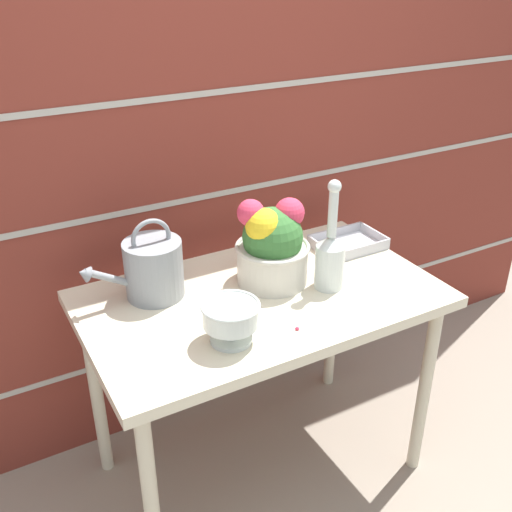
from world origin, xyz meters
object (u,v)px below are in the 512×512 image
object	(u,v)px
glass_decanter	(330,255)
wire_tray	(348,244)
crystal_pedestal_bowl	(231,317)
flower_planter	(272,245)
watering_can	(153,268)

from	to	relation	value
glass_decanter	wire_tray	bearing A→B (deg)	41.04
glass_decanter	crystal_pedestal_bowl	bearing A→B (deg)	-164.44
wire_tray	crystal_pedestal_bowl	bearing A→B (deg)	-153.90
flower_planter	wire_tray	world-z (taller)	flower_planter
wire_tray	flower_planter	bearing A→B (deg)	-167.71
watering_can	glass_decanter	bearing A→B (deg)	-23.59
crystal_pedestal_bowl	wire_tray	bearing A→B (deg)	26.10
watering_can	crystal_pedestal_bowl	bearing A→B (deg)	-73.62
flower_planter	wire_tray	size ratio (longest dim) A/B	1.16
flower_planter	crystal_pedestal_bowl	bearing A→B (deg)	-138.92
crystal_pedestal_bowl	flower_planter	distance (m)	0.35
crystal_pedestal_bowl	flower_planter	xyz separation A→B (m)	(0.26, 0.23, 0.06)
watering_can	flower_planter	size ratio (longest dim) A/B	1.13
watering_can	flower_planter	world-z (taller)	flower_planter
flower_planter	glass_decanter	world-z (taller)	glass_decanter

